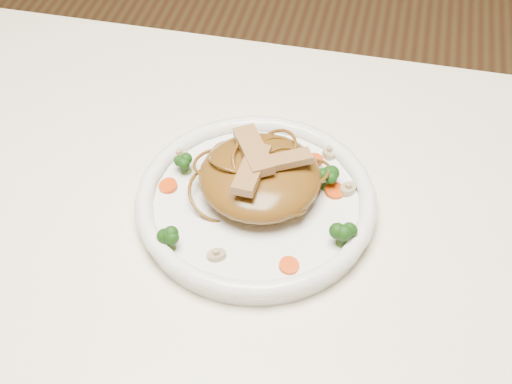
# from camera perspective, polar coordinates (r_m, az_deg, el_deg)

# --- Properties ---
(table) EXTENTS (1.20, 0.80, 0.75)m
(table) POSITION_cam_1_polar(r_m,az_deg,el_deg) (0.83, -3.94, -9.65)
(table) COLOR white
(table) RESTS_ON ground
(plate) EXTENTS (0.30, 0.30, 0.02)m
(plate) POSITION_cam_1_polar(r_m,az_deg,el_deg) (0.79, -0.00, -1.09)
(plate) COLOR white
(plate) RESTS_ON table
(noodle_mound) EXTENTS (0.16, 0.16, 0.04)m
(noodle_mound) POSITION_cam_1_polar(r_m,az_deg,el_deg) (0.77, 0.34, 1.28)
(noodle_mound) COLOR #5C3911
(noodle_mound) RESTS_ON plate
(chicken_a) EXTENTS (0.06, 0.05, 0.01)m
(chicken_a) POSITION_cam_1_polar(r_m,az_deg,el_deg) (0.75, 2.28, 2.57)
(chicken_a) COLOR #A17B4C
(chicken_a) RESTS_ON noodle_mound
(chicken_b) EXTENTS (0.06, 0.08, 0.01)m
(chicken_b) POSITION_cam_1_polar(r_m,az_deg,el_deg) (0.76, -0.20, 3.40)
(chicken_b) COLOR #A17B4C
(chicken_b) RESTS_ON noodle_mound
(chicken_c) EXTENTS (0.03, 0.07, 0.01)m
(chicken_c) POSITION_cam_1_polar(r_m,az_deg,el_deg) (0.74, -0.35, 1.87)
(chicken_c) COLOR #A17B4C
(chicken_c) RESTS_ON noodle_mound
(broccoli_0) EXTENTS (0.03, 0.03, 0.03)m
(broccoli_0) POSITION_cam_1_polar(r_m,az_deg,el_deg) (0.79, 5.78, 1.24)
(broccoli_0) COLOR #15460E
(broccoli_0) RESTS_ON plate
(broccoli_1) EXTENTS (0.03, 0.03, 0.03)m
(broccoli_1) POSITION_cam_1_polar(r_m,az_deg,el_deg) (0.81, -5.77, 2.37)
(broccoli_1) COLOR #15460E
(broccoli_1) RESTS_ON plate
(broccoli_2) EXTENTS (0.03, 0.03, 0.03)m
(broccoli_2) POSITION_cam_1_polar(r_m,az_deg,el_deg) (0.73, -7.18, -3.74)
(broccoli_2) COLOR #15460E
(broccoli_2) RESTS_ON plate
(broccoli_3) EXTENTS (0.03, 0.03, 0.03)m
(broccoli_3) POSITION_cam_1_polar(r_m,az_deg,el_deg) (0.74, 7.12, -3.44)
(broccoli_3) COLOR #15460E
(broccoli_3) RESTS_ON plate
(carrot_0) EXTENTS (0.02, 0.02, 0.00)m
(carrot_0) POSITION_cam_1_polar(r_m,az_deg,el_deg) (0.83, 4.84, 2.62)
(carrot_0) COLOR #D84207
(carrot_0) RESTS_ON plate
(carrot_1) EXTENTS (0.03, 0.03, 0.00)m
(carrot_1) POSITION_cam_1_polar(r_m,az_deg,el_deg) (0.80, -7.16, 0.49)
(carrot_1) COLOR #D84207
(carrot_1) RESTS_ON plate
(carrot_2) EXTENTS (0.03, 0.03, 0.00)m
(carrot_2) POSITION_cam_1_polar(r_m,az_deg,el_deg) (0.79, 6.42, 0.09)
(carrot_2) COLOR #D84207
(carrot_2) RESTS_ON plate
(carrot_3) EXTENTS (0.03, 0.03, 0.00)m
(carrot_3) POSITION_cam_1_polar(r_m,az_deg,el_deg) (0.85, -0.83, 4.16)
(carrot_3) COLOR #D84207
(carrot_3) RESTS_ON plate
(carrot_4) EXTENTS (0.03, 0.03, 0.00)m
(carrot_4) POSITION_cam_1_polar(r_m,az_deg,el_deg) (0.72, 2.69, -5.99)
(carrot_4) COLOR #D84207
(carrot_4) RESTS_ON plate
(mushroom_0) EXTENTS (0.03, 0.03, 0.01)m
(mushroom_0) POSITION_cam_1_polar(r_m,az_deg,el_deg) (0.73, -3.24, -5.14)
(mushroom_0) COLOR tan
(mushroom_0) RESTS_ON plate
(mushroom_1) EXTENTS (0.03, 0.03, 0.01)m
(mushroom_1) POSITION_cam_1_polar(r_m,az_deg,el_deg) (0.80, 7.50, 0.26)
(mushroom_1) COLOR tan
(mushroom_1) RESTS_ON plate
(mushroom_2) EXTENTS (0.03, 0.03, 0.01)m
(mushroom_2) POSITION_cam_1_polar(r_m,az_deg,el_deg) (0.83, -6.27, 3.02)
(mushroom_2) COLOR tan
(mushroom_2) RESTS_ON plate
(mushroom_3) EXTENTS (0.03, 0.03, 0.01)m
(mushroom_3) POSITION_cam_1_polar(r_m,az_deg,el_deg) (0.84, 5.99, 3.25)
(mushroom_3) COLOR tan
(mushroom_3) RESTS_ON plate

